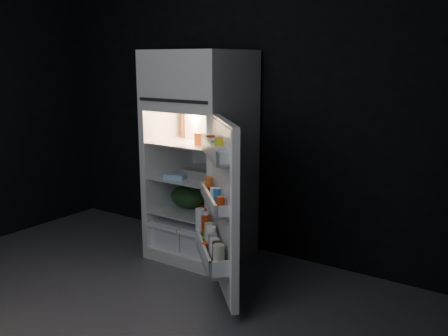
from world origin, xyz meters
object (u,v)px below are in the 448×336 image
Objects in this scene: fridge_door at (220,211)px; yogurt_tray at (214,211)px; milk_jug at (198,125)px; egg_carton at (197,174)px; refrigerator at (202,149)px.

fridge_door is 0.76m from yogurt_tray.
milk_jug is at bearing 136.66° from yogurt_tray.
fridge_door reaches higher than milk_jug.
egg_carton is at bearing -42.88° from milk_jug.
fridge_door is at bearing -68.84° from yogurt_tray.
refrigerator is 1.46× the size of fridge_door.
egg_carton is 0.34m from yogurt_tray.
refrigerator is at bearing 107.84° from egg_carton.
milk_jug reaches higher than yogurt_tray.
refrigerator is 7.42× the size of milk_jug.
refrigerator reaches higher than fridge_door.
refrigerator reaches higher than yogurt_tray.
fridge_door is (0.64, -0.64, -0.28)m from refrigerator.
milk_jug is 0.43m from egg_carton.
egg_carton is 1.10× the size of yogurt_tray.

